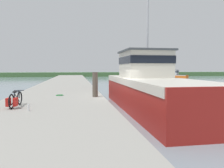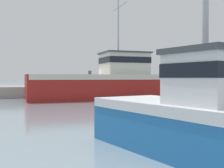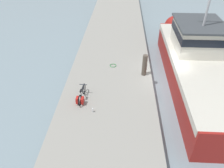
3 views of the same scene
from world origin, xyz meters
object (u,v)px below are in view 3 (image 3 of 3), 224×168
object	(u,v)px
water_bottle_on_curb	(93,110)
bicycle_touring	(81,96)
fishing_boat_main	(196,61)
mooring_post	(145,65)

from	to	relation	value
water_bottle_on_curb	bicycle_touring	bearing A→B (deg)	129.45
fishing_boat_main	bicycle_touring	world-z (taller)	fishing_boat_main
fishing_boat_main	mooring_post	distance (m)	3.74
fishing_boat_main	bicycle_touring	bearing A→B (deg)	-151.90
bicycle_touring	fishing_boat_main	bearing A→B (deg)	32.45
mooring_post	water_bottle_on_curb	world-z (taller)	mooring_post
water_bottle_on_curb	mooring_post	bearing A→B (deg)	52.02
fishing_boat_main	water_bottle_on_curb	distance (m)	8.07
fishing_boat_main	water_bottle_on_curb	size ratio (longest dim) A/B	58.21
fishing_boat_main	mooring_post	bearing A→B (deg)	-163.44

